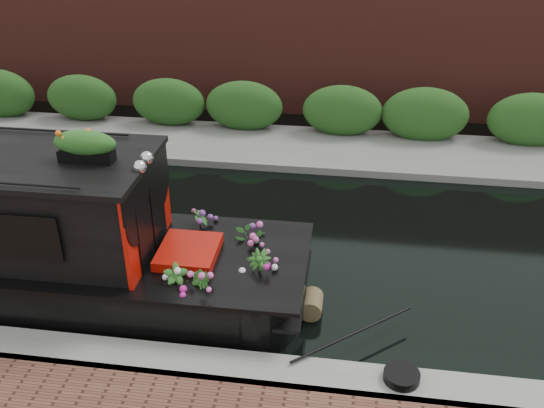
# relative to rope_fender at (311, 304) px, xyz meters

# --- Properties ---
(ground) EXTENTS (80.00, 80.00, 0.00)m
(ground) POSITION_rel_rope_fender_xyz_m (-2.10, 1.78, -0.17)
(ground) COLOR black
(ground) RESTS_ON ground
(near_bank_coping) EXTENTS (40.00, 0.60, 0.50)m
(near_bank_coping) POSITION_rel_rope_fender_xyz_m (-2.10, -1.52, -0.17)
(near_bank_coping) COLOR gray
(near_bank_coping) RESTS_ON ground
(far_bank_path) EXTENTS (40.00, 2.40, 0.34)m
(far_bank_path) POSITION_rel_rope_fender_xyz_m (-2.10, 5.98, -0.17)
(far_bank_path) COLOR slate
(far_bank_path) RESTS_ON ground
(far_hedge) EXTENTS (40.00, 1.10, 2.80)m
(far_hedge) POSITION_rel_rope_fender_xyz_m (-2.10, 6.88, -0.17)
(far_hedge) COLOR #234F1A
(far_hedge) RESTS_ON ground
(far_brick_wall) EXTENTS (40.00, 1.00, 8.00)m
(far_brick_wall) POSITION_rel_rope_fender_xyz_m (-2.10, 8.98, -0.17)
(far_brick_wall) COLOR #5C271F
(far_brick_wall) RESTS_ON ground
(rope_fender) EXTENTS (0.34, 0.45, 0.34)m
(rope_fender) POSITION_rel_rope_fender_xyz_m (0.00, 0.00, 0.00)
(rope_fender) COLOR brown
(rope_fender) RESTS_ON ground
(coiled_mooring_rope) EXTENTS (0.46, 0.46, 0.12)m
(coiled_mooring_rope) POSITION_rel_rope_fender_xyz_m (1.27, -1.46, 0.14)
(coiled_mooring_rope) COLOR black
(coiled_mooring_rope) RESTS_ON near_bank_coping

